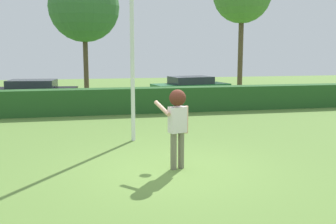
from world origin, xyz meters
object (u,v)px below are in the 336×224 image
Objects in this scene: lamppost at (132,37)px; person at (177,117)px; frisbee at (169,112)px; maple_tree at (84,7)px; parked_car_black at (32,91)px; parked_car_green at (191,87)px.

person is at bearing -78.47° from lamppost.
maple_tree is at bearing 97.35° from frisbee.
maple_tree reaches higher than frisbee.
maple_tree is (2.63, 3.29, 4.45)m from parked_car_black.
lamppost is at bearing -65.92° from parked_car_black.
parked_car_green is (4.40, 9.52, -2.36)m from lamppost.
person is at bearing -68.98° from parked_car_black.
parked_car_black is 6.13m from maple_tree.
lamppost is 9.81m from parked_car_black.
person is 0.33× the size of lamppost.
person reaches higher than frisbee.
frisbee is 0.05× the size of lamppost.
person is 0.72m from frisbee.
maple_tree is at bearing 97.10° from person.
parked_car_green is (3.78, 12.54, -0.50)m from person.
frisbee is 11.89m from parked_car_black.
maple_tree is (-1.87, 15.01, 3.96)m from person.
parked_car_black is at bearing 114.08° from lamppost.
frisbee is at bearing -82.65° from maple_tree.
parked_car_black is 8.33m from parked_car_green.
parked_car_green reaches higher than frisbee.
person reaches higher than parked_car_black.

